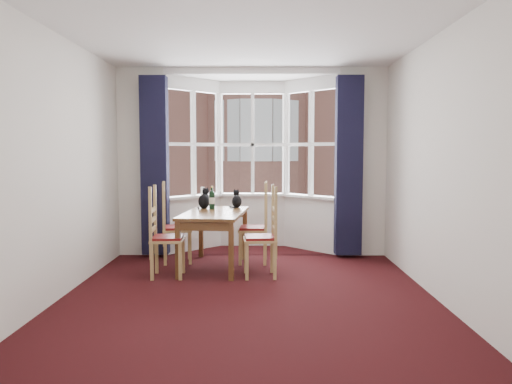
{
  "coord_description": "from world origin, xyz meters",
  "views": [
    {
      "loc": [
        0.14,
        -5.23,
        1.56
      ],
      "look_at": [
        0.08,
        1.05,
        1.05
      ],
      "focal_mm": 35.0,
      "sensor_mm": 36.0,
      "label": 1
    }
  ],
  "objects_px": {
    "cat_left": "(204,200)",
    "chair_left_far": "(171,229)",
    "cat_right": "(237,200)",
    "candle_short": "(205,192)",
    "chair_left_near": "(160,239)",
    "chair_right_near": "(267,239)",
    "candle_tall": "(203,191)",
    "chair_right_far": "(260,229)",
    "wine_bottle": "(212,199)",
    "dining_table": "(214,219)"
  },
  "relations": [
    {
      "from": "chair_left_near",
      "to": "wine_bottle",
      "type": "relative_size",
      "value": 2.86
    },
    {
      "from": "dining_table",
      "to": "wine_bottle",
      "type": "bearing_deg",
      "value": 101.03
    },
    {
      "from": "dining_table",
      "to": "candle_short",
      "type": "relative_size",
      "value": 14.69
    },
    {
      "from": "cat_right",
      "to": "chair_right_near",
      "type": "bearing_deg",
      "value": -66.49
    },
    {
      "from": "chair_right_near",
      "to": "candle_short",
      "type": "distance_m",
      "value": 2.02
    },
    {
      "from": "chair_left_near",
      "to": "chair_right_far",
      "type": "xyz_separation_m",
      "value": [
        1.23,
        0.81,
        0.0
      ]
    },
    {
      "from": "chair_right_far",
      "to": "wine_bottle",
      "type": "distance_m",
      "value": 0.79
    },
    {
      "from": "chair_right_far",
      "to": "chair_left_near",
      "type": "bearing_deg",
      "value": -146.61
    },
    {
      "from": "wine_bottle",
      "to": "candle_short",
      "type": "distance_m",
      "value": 0.94
    },
    {
      "from": "chair_left_near",
      "to": "wine_bottle",
      "type": "distance_m",
      "value": 1.09
    },
    {
      "from": "chair_right_near",
      "to": "cat_left",
      "type": "distance_m",
      "value": 1.31
    },
    {
      "from": "chair_left_near",
      "to": "candle_short",
      "type": "bearing_deg",
      "value": 78.26
    },
    {
      "from": "chair_left_near",
      "to": "chair_left_far",
      "type": "bearing_deg",
      "value": 91.3
    },
    {
      "from": "wine_bottle",
      "to": "candle_tall",
      "type": "xyz_separation_m",
      "value": [
        -0.23,
        0.89,
        0.04
      ]
    },
    {
      "from": "dining_table",
      "to": "chair_right_near",
      "type": "bearing_deg",
      "value": -33.86
    },
    {
      "from": "chair_left_far",
      "to": "chair_left_near",
      "type": "bearing_deg",
      "value": -88.7
    },
    {
      "from": "chair_left_far",
      "to": "cat_left",
      "type": "distance_m",
      "value": 0.62
    },
    {
      "from": "chair_right_far",
      "to": "chair_left_far",
      "type": "bearing_deg",
      "value": -179.91
    },
    {
      "from": "chair_right_near",
      "to": "chair_right_far",
      "type": "xyz_separation_m",
      "value": [
        -0.1,
        0.78,
        0.0
      ]
    },
    {
      "from": "candle_tall",
      "to": "dining_table",
      "type": "bearing_deg",
      "value": -76.23
    },
    {
      "from": "candle_tall",
      "to": "cat_left",
      "type": "bearing_deg",
      "value": -81.91
    },
    {
      "from": "wine_bottle",
      "to": "candle_short",
      "type": "xyz_separation_m",
      "value": [
        -0.2,
        0.92,
        0.02
      ]
    },
    {
      "from": "dining_table",
      "to": "candle_tall",
      "type": "height_order",
      "value": "candle_tall"
    },
    {
      "from": "chair_left_far",
      "to": "candle_short",
      "type": "height_order",
      "value": "candle_short"
    },
    {
      "from": "chair_left_far",
      "to": "wine_bottle",
      "type": "relative_size",
      "value": 2.86
    },
    {
      "from": "chair_right_near",
      "to": "candle_tall",
      "type": "height_order",
      "value": "candle_tall"
    },
    {
      "from": "chair_right_far",
      "to": "cat_right",
      "type": "distance_m",
      "value": 0.55
    },
    {
      "from": "dining_table",
      "to": "wine_bottle",
      "type": "xyz_separation_m",
      "value": [
        -0.06,
        0.32,
        0.23
      ]
    },
    {
      "from": "dining_table",
      "to": "chair_right_far",
      "type": "relative_size",
      "value": 1.61
    },
    {
      "from": "cat_right",
      "to": "candle_short",
      "type": "relative_size",
      "value": 2.74
    },
    {
      "from": "cat_left",
      "to": "chair_left_far",
      "type": "bearing_deg",
      "value": -166.53
    },
    {
      "from": "cat_left",
      "to": "candle_short",
      "type": "distance_m",
      "value": 0.83
    },
    {
      "from": "chair_right_near",
      "to": "candle_short",
      "type": "bearing_deg",
      "value": 119.44
    },
    {
      "from": "chair_left_far",
      "to": "cat_right",
      "type": "xyz_separation_m",
      "value": [
        0.92,
        0.2,
        0.39
      ]
    },
    {
      "from": "chair_left_far",
      "to": "cat_right",
      "type": "relative_size",
      "value": 3.34
    },
    {
      "from": "chair_left_far",
      "to": "candle_short",
      "type": "xyz_separation_m",
      "value": [
        0.38,
        0.94,
        0.45
      ]
    },
    {
      "from": "chair_left_far",
      "to": "candle_tall",
      "type": "relative_size",
      "value": 6.86
    },
    {
      "from": "chair_left_far",
      "to": "chair_right_far",
      "type": "relative_size",
      "value": 1.0
    },
    {
      "from": "chair_left_far",
      "to": "candle_tall",
      "type": "xyz_separation_m",
      "value": [
        0.35,
        0.91,
        0.46
      ]
    },
    {
      "from": "wine_bottle",
      "to": "candle_short",
      "type": "height_order",
      "value": "wine_bottle"
    },
    {
      "from": "dining_table",
      "to": "cat_right",
      "type": "relative_size",
      "value": 5.37
    },
    {
      "from": "cat_left",
      "to": "candle_tall",
      "type": "bearing_deg",
      "value": 98.09
    },
    {
      "from": "candle_tall",
      "to": "candle_short",
      "type": "relative_size",
      "value": 1.33
    },
    {
      "from": "cat_right",
      "to": "wine_bottle",
      "type": "xyz_separation_m",
      "value": [
        -0.34,
        -0.19,
        0.04
      ]
    },
    {
      "from": "candle_short",
      "to": "dining_table",
      "type": "bearing_deg",
      "value": -77.96
    },
    {
      "from": "chair_left_near",
      "to": "chair_right_near",
      "type": "height_order",
      "value": "same"
    },
    {
      "from": "chair_right_far",
      "to": "cat_left",
      "type": "height_order",
      "value": "cat_left"
    },
    {
      "from": "cat_right",
      "to": "candle_short",
      "type": "distance_m",
      "value": 0.91
    },
    {
      "from": "chair_right_far",
      "to": "wine_bottle",
      "type": "bearing_deg",
      "value": 178.84
    },
    {
      "from": "chair_left_near",
      "to": "chair_right_near",
      "type": "bearing_deg",
      "value": 1.57
    }
  ]
}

